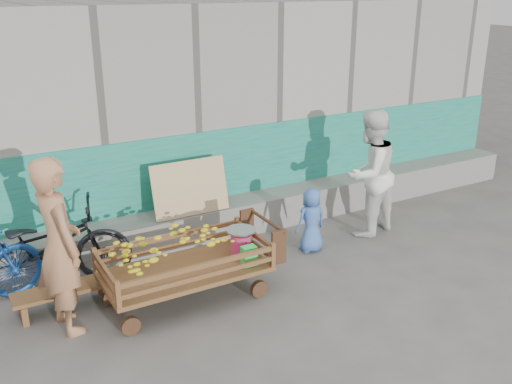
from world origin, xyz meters
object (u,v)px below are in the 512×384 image
child (311,220)px  vendor_man (59,246)px  bicycle_dark (45,246)px  bench (64,294)px  banana_cart (182,256)px  woman (369,173)px

child → vendor_man: bearing=4.7°
bicycle_dark → vendor_man: bearing=-165.4°
bench → vendor_man: 0.78m
banana_cart → bicycle_dark: size_ratio=1.01×
woman → vendor_man: bearing=-9.0°
child → bench: bearing=-1.6°
vendor_man → bicycle_dark: (0.00, 0.95, -0.40)m
vendor_man → bicycle_dark: bearing=-9.7°
vendor_man → child: 3.14m
child → bicycle_dark: bearing=-12.8°
vendor_man → bicycle_dark: size_ratio=0.95×
woman → child: bearing=-8.4°
child → bicycle_dark: (-3.09, 0.71, 0.07)m
vendor_man → woman: (4.08, 0.33, -0.03)m
bench → vendor_man: size_ratio=0.58×
woman → bench: bearing=-13.8°
banana_cart → vendor_man: (-1.18, 0.12, 0.34)m
child → banana_cart: bearing=11.1°
vendor_man → bicycle_dark: vendor_man is taller
banana_cart → woman: size_ratio=1.11×
bench → bicycle_dark: (-0.04, 0.61, 0.30)m
banana_cart → child: child is taller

